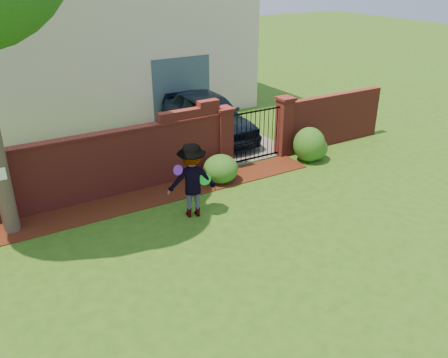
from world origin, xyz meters
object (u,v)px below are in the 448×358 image
car (212,117)px  frisbee_purple (178,170)px  man (192,181)px  frisbee_green (205,179)px

car → frisbee_purple: bearing=-126.8°
car → frisbee_purple: car is taller
man → car: bearing=-106.6°
man → frisbee_green: size_ratio=6.24×
frisbee_purple → man: bearing=12.0°
car → frisbee_green: size_ratio=15.71×
man → frisbee_purple: 0.57m
frisbee_purple → frisbee_green: frisbee_purple is taller
car → man: size_ratio=2.52×
frisbee_green → car: bearing=58.7°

